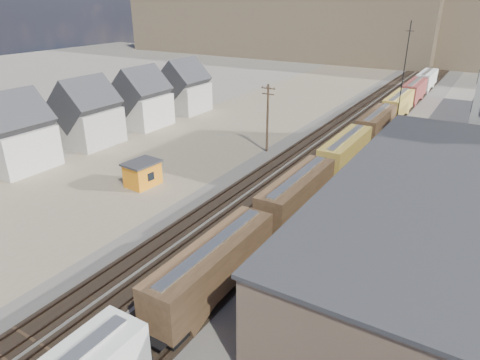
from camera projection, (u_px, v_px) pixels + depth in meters
The scene contains 10 objects.
ballast_bed at pixel (339, 146), 66.09m from camera, with size 18.00×200.00×0.06m, color #4C4742.
dirt_yard at pixel (197, 142), 67.75m from camera, with size 24.00×180.00×0.03m, color #766C51.
rail_tracks at pixel (336, 145), 66.31m from camera, with size 11.40×200.00×0.24m.
freight_train at pixel (362, 136), 61.74m from camera, with size 3.00×119.74×4.46m.
warehouse at pixel (412, 213), 37.89m from camera, with size 12.40×40.40×7.25m.
utility_pole_north at pixel (268, 117), 61.76m from camera, with size 2.20×0.32×10.00m.
radio_mast at pixel (403, 80), 67.49m from camera, with size 1.20×0.16×18.00m.
townhouse_row at pixel (53, 126), 60.92m from camera, with size 8.15×68.16×10.47m.
hills_north at pixel (454, 18), 153.06m from camera, with size 265.00×80.00×32.00m.
maintenance_shed at pixel (142, 173), 51.81m from camera, with size 3.55×4.42×3.06m.
Camera 1 is at (19.35, -11.67, 21.34)m, focal length 32.00 mm.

